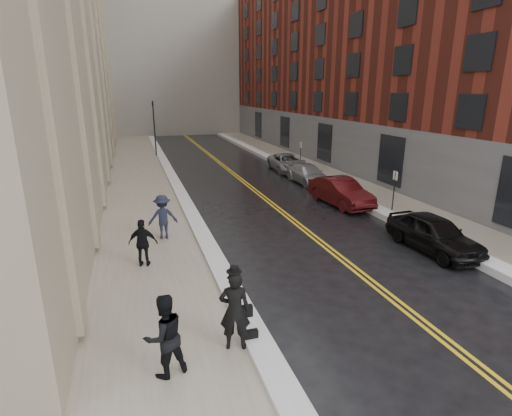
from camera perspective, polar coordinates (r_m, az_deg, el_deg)
ground at (r=11.88m, az=9.80°, el=-15.27°), size 160.00×160.00×0.00m
sidewalk_left at (r=25.64m, az=-16.13°, el=2.09°), size 4.00×64.00×0.15m
sidewalk_right at (r=29.13m, az=11.45°, el=4.12°), size 3.00×64.00×0.15m
lane_stripe_a at (r=26.65m, az=-1.19°, el=3.13°), size 0.12×64.00×0.01m
lane_stripe_b at (r=26.71m, az=-0.70°, el=3.17°), size 0.12×64.00×0.01m
snow_ridge_left at (r=25.76m, az=-11.03°, el=2.64°), size 0.70×60.80×0.26m
snow_ridge_right at (r=28.28m, az=8.15°, el=4.07°), size 0.85×60.80×0.30m
building_right at (r=39.02m, az=18.74°, el=19.90°), size 14.00×50.00×18.00m
traffic_signal at (r=39.08m, az=-14.34°, el=11.53°), size 0.18×0.15×5.20m
parking_sign_near at (r=21.70m, az=19.13°, el=2.74°), size 0.06×0.35×2.23m
parking_sign_far at (r=31.94m, az=6.39°, el=7.77°), size 0.06×0.35×2.23m
car_black at (r=17.36m, az=24.05°, el=-3.33°), size 1.86×4.34×1.46m
car_maroon at (r=22.64m, az=11.98°, el=2.28°), size 2.02×4.70×1.50m
car_silver_near at (r=27.67m, az=7.41°, el=4.84°), size 1.90×4.42×1.27m
car_silver_far at (r=31.60m, az=4.53°, el=6.46°), size 2.47×4.90×1.33m
pedestrian_main at (r=9.82m, az=-3.06°, el=-14.41°), size 0.84×0.66×2.03m
pedestrian_a at (r=9.26m, az=-12.92°, el=-17.39°), size 1.12×0.99×1.92m
pedestrian_b at (r=17.16m, az=-13.18°, el=-1.24°), size 1.24×0.74×1.88m
pedestrian_c at (r=14.68m, az=-15.83°, el=-4.82°), size 1.09×0.65×1.73m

